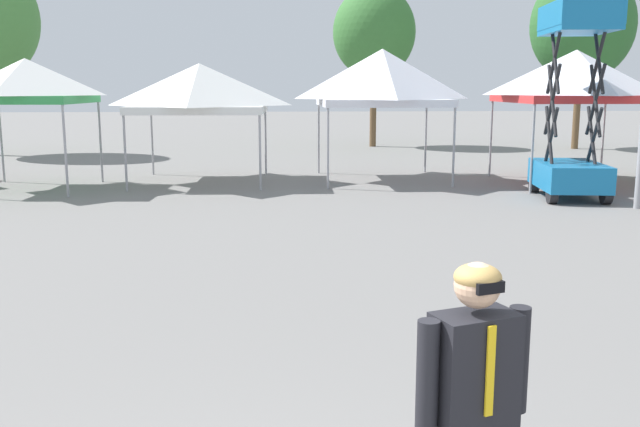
{
  "coord_description": "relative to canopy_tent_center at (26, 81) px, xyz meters",
  "views": [
    {
      "loc": [
        0.02,
        -2.54,
        2.63
      ],
      "look_at": [
        0.51,
        4.72,
        1.3
      ],
      "focal_mm": 39.44,
      "sensor_mm": 36.0,
      "label": 1
    }
  ],
  "objects": [
    {
      "name": "canopy_tent_center",
      "position": [
        0.0,
        0.0,
        0.0
      ],
      "size": [
        3.03,
        3.03,
        3.3
      ],
      "color": "#9E9EA3",
      "rests_on": "ground"
    },
    {
      "name": "canopy_tent_far_right",
      "position": [
        4.21,
        1.08,
        -0.18
      ],
      "size": [
        3.65,
        3.65,
        3.22
      ],
      "color": "#9E9EA3",
      "rests_on": "ground"
    },
    {
      "name": "canopy_tent_behind_left",
      "position": [
        9.2,
        1.21,
        0.1
      ],
      "size": [
        3.47,
        3.47,
        3.62
      ],
      "color": "#9E9EA3",
      "rests_on": "ground"
    },
    {
      "name": "canopy_tent_behind_center",
      "position": [
        14.18,
        0.08,
        0.13
      ],
      "size": [
        3.54,
        3.54,
        3.56
      ],
      "color": "#9E9EA3",
      "rests_on": "ground"
    },
    {
      "name": "scissor_lift",
      "position": [
        13.13,
        -2.34,
        -1.42
      ],
      "size": [
        1.69,
        2.46,
        4.47
      ],
      "color": "black",
      "rests_on": "ground"
    },
    {
      "name": "person_foreground",
      "position": [
        7.16,
        -15.11,
        -1.71
      ],
      "size": [
        0.62,
        0.36,
        1.78
      ],
      "color": "#33384C",
      "rests_on": "ground"
    },
    {
      "name": "tree_behind_tents_center",
      "position": [
        10.52,
        12.21,
        2.11
      ],
      "size": [
        3.52,
        3.52,
        6.8
      ],
      "color": "brown",
      "rests_on": "ground"
    },
    {
      "name": "tree_behind_tents_right",
      "position": [
        18.87,
        10.5,
        2.3
      ],
      "size": [
        4.17,
        4.17,
        7.35
      ],
      "color": "brown",
      "rests_on": "ground"
    }
  ]
}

